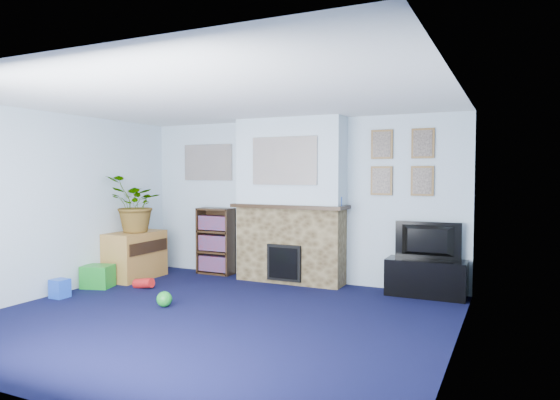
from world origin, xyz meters
The scene contains 26 objects.
floor centered at (0.00, 0.00, 0.00)m, with size 5.00×4.50×0.01m, color black.
ceiling centered at (0.00, 0.00, 2.40)m, with size 5.00×4.50×0.01m, color white.
wall_back centered at (0.00, 2.25, 1.20)m, with size 5.00×0.04×2.40m, color silver.
wall_front centered at (0.00, -2.25, 1.20)m, with size 5.00×0.04×2.40m, color silver.
wall_left centered at (-2.50, 0.00, 1.20)m, with size 0.04×4.50×2.40m, color silver.
wall_right centered at (2.50, 0.00, 1.20)m, with size 0.04×4.50×2.40m, color silver.
chimney_breast centered at (0.00, 2.05, 1.18)m, with size 1.72×0.50×2.40m.
collage_main centered at (0.00, 1.84, 1.78)m, with size 1.00×0.03×0.68m, color gray.
collage_left centered at (-1.55, 2.23, 1.78)m, with size 0.90×0.03×0.58m, color gray.
portrait_tl centered at (1.30, 2.23, 2.00)m, with size 0.30×0.03×0.40m, color brown.
portrait_tr centered at (1.85, 2.23, 2.00)m, with size 0.30×0.03×0.40m, color brown.
portrait_bl centered at (1.30, 2.23, 1.50)m, with size 0.30×0.03×0.40m, color brown.
portrait_br centered at (1.85, 2.23, 1.50)m, with size 0.30×0.03×0.40m, color brown.
tv_stand centered at (1.95, 2.03, 0.23)m, with size 1.01×0.43×0.48m, color black.
television centered at (1.95, 2.05, 0.72)m, with size 0.84×0.11×0.49m, color black.
bookshelf centered at (-1.33, 2.11, 0.50)m, with size 0.58×0.28×1.05m.
sideboard centered at (-2.24, 1.27, 0.35)m, with size 0.51×0.92×0.71m, color #A97636.
potted_plant centered at (-2.19, 1.22, 1.14)m, with size 0.77×0.67×0.86m, color #26661E.
mantel_clock centered at (-0.10, 2.00, 1.22)m, with size 0.10×0.06×0.15m, color gold.
mantel_candle centered at (0.28, 2.00, 1.23)m, with size 0.05×0.05×0.17m, color #B2BFC6.
mantel_teddy centered at (-0.50, 2.00, 1.22)m, with size 0.12×0.12×0.12m, color gray.
mantel_can centered at (0.77, 2.00, 1.21)m, with size 0.07×0.07×0.13m, color blue.
green_crate centered at (-2.30, 0.57, 0.14)m, with size 0.39×0.31×0.31m, color #198C26.
toy_ball centered at (-0.80, 0.14, 0.09)m, with size 0.19×0.19×0.19m, color #198C26.
toy_block centered at (-2.30, -0.08, 0.11)m, with size 0.20×0.20×0.24m, color blue.
toy_tube centered at (-1.68, 0.80, 0.07)m, with size 0.14×0.14×0.29m, color red.
Camera 1 is at (2.98, -4.60, 1.59)m, focal length 32.00 mm.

